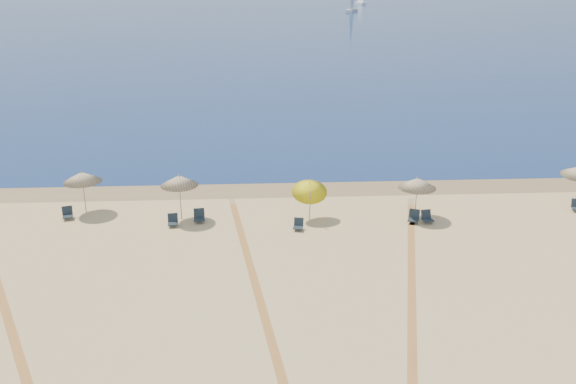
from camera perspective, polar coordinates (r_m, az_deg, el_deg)
The scene contains 13 objects.
wet_sand at distance 37.83m, azimuth -0.33°, elevation 0.30°, with size 500.00×500.00×0.00m, color olive.
umbrella_1 at distance 35.46m, azimuth -18.34°, elevation 1.31°, with size 2.06×2.06×2.40m.
umbrella_2 at distance 33.19m, azimuth -9.93°, elevation 1.04°, with size 1.99×1.99×2.54m.
umbrella_3 at distance 32.83m, azimuth 1.99°, elevation 0.37°, with size 1.88×1.94×2.43m.
umbrella_4 at distance 33.67m, azimuth 11.75°, elevation 0.81°, with size 2.01×2.01×2.33m.
chair_2 at distance 35.51m, azimuth -19.53°, elevation -1.86°, with size 0.69×0.75×0.65m.
chair_3 at distance 33.15m, azimuth -10.50°, elevation -2.60°, with size 0.57×0.65×0.63m.
chair_4 at distance 33.40m, azimuth -8.13°, elevation -2.22°, with size 0.62×0.71×0.69m.
chair_5 at distance 32.15m, azimuth 0.96°, elevation -3.02°, with size 0.59×0.66×0.59m.
chair_6 at distance 33.67m, azimuth 11.44°, elevation -2.25°, with size 0.75×0.81×0.67m.
chair_7 at distance 33.82m, azimuth 12.60°, elevation -2.26°, with size 0.63×0.71×0.65m.
sailboat_1 at distance 167.47m, azimuth 5.89°, elevation 17.04°, with size 3.89×6.22×9.11m.
tire_tracks at distance 24.36m, azimuth -6.03°, elevation -12.21°, with size 51.96×39.86×0.00m.
Camera 1 is at (-1.71, -11.41, 13.20)m, focal length 38.85 mm.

